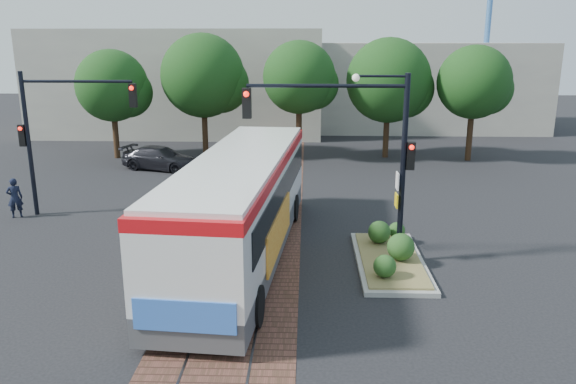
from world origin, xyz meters
name	(u,v)px	position (x,y,z in m)	size (l,w,h in m)	color
ground	(249,251)	(0.00, 0.00, 0.00)	(120.00, 120.00, 0.00)	black
trackbed	(259,216)	(0.00, 4.00, 0.01)	(3.60, 40.00, 0.02)	brown
tree_row	(294,80)	(1.21, 16.42, 4.85)	(26.40, 5.60, 7.67)	#382314
warehouses	(277,83)	(-0.53, 28.75, 3.81)	(40.00, 13.00, 8.00)	#ADA899
city_bus	(242,201)	(-0.16, -0.48, 1.97)	(3.93, 13.40, 3.53)	#444446
traffic_island	(390,253)	(4.82, -0.90, 0.33)	(2.20, 5.20, 1.13)	gray
signal_pole_main	(365,139)	(3.86, -0.81, 4.16)	(5.49, 0.46, 6.00)	black
signal_pole_left	(54,124)	(-8.37, 4.00, 3.86)	(4.99, 0.34, 6.00)	black
officer	(15,198)	(-10.15, 3.57, 0.85)	(0.62, 0.40, 1.69)	black
parked_car	(161,158)	(-6.39, 12.80, 0.66)	(1.84, 4.53, 1.31)	black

